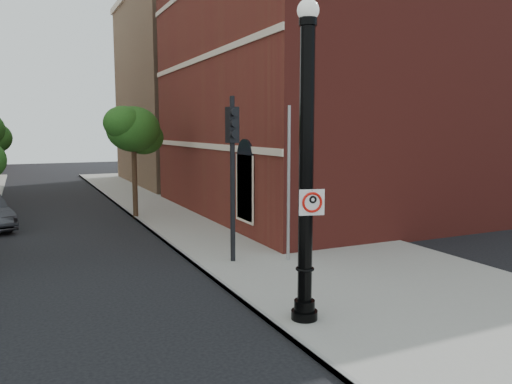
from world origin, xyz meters
TOP-DOWN VIEW (x-y plane):
  - ground at (0.00, 0.00)m, footprint 120.00×120.00m
  - sidewalk_right at (6.00, 10.00)m, footprint 8.00×60.00m
  - curb_edge at (2.05, 10.00)m, footprint 0.10×60.00m
  - brick_wall_building at (16.00, 14.00)m, footprint 22.30×16.30m
  - bg_building_tan_b at (16.00, 30.00)m, footprint 22.00×14.00m
  - lamppost at (2.71, 0.76)m, footprint 0.58×0.58m
  - no_parking_sign at (2.76, 0.59)m, footprint 0.54×0.17m
  - traffic_signal_right at (3.17, 5.92)m, footprint 0.37×0.45m
  - utility_pole at (4.80, 5.29)m, footprint 0.10×0.10m
  - street_tree_c at (2.13, 15.52)m, footprint 2.96×2.68m

SIDE VIEW (x-z plane):
  - ground at x=0.00m, z-range 0.00..0.00m
  - sidewalk_right at x=6.00m, z-range 0.00..0.12m
  - curb_edge at x=2.05m, z-range 0.00..0.14m
  - utility_pole at x=4.80m, z-range 0.00..4.99m
  - no_parking_sign at x=2.76m, z-range 2.46..3.01m
  - lamppost at x=2.71m, z-range -0.26..6.63m
  - traffic_signal_right at x=3.17m, z-range 0.92..6.19m
  - street_tree_c at x=2.13m, z-range 1.54..6.87m
  - brick_wall_building at x=16.00m, z-range 0.01..12.51m
  - bg_building_tan_b at x=16.00m, z-range 0.00..14.00m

